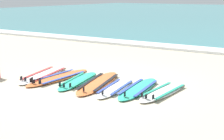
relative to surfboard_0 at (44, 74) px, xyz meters
name	(u,v)px	position (x,y,z in m)	size (l,w,h in m)	color
ground_plane	(100,84)	(1.95, 0.09, -0.04)	(80.00, 80.00, 0.00)	#C1B599
wave_foam_strip	(187,48)	(1.95, 6.84, 0.02)	(80.00, 1.11, 0.11)	white
surfboard_0	(44,74)	(0.00, 0.00, 0.00)	(1.15, 2.54, 0.18)	white
surfboard_1	(59,77)	(0.61, -0.03, 0.00)	(0.68, 2.47, 0.18)	orange
surfboard_2	(78,81)	(1.31, -0.03, 0.00)	(0.99, 2.22, 0.18)	#2DB793
surfboard_3	(98,83)	(1.90, 0.10, 0.00)	(1.25, 2.67, 0.18)	orange
surfboard_4	(115,88)	(2.56, -0.08, 0.00)	(0.80, 2.05, 0.18)	white
surfboard_5	(138,88)	(3.08, 0.19, 0.00)	(0.83, 2.31, 0.18)	#2DB793
surfboard_6	(163,92)	(3.73, 0.26, 0.00)	(0.67, 2.16, 0.18)	white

